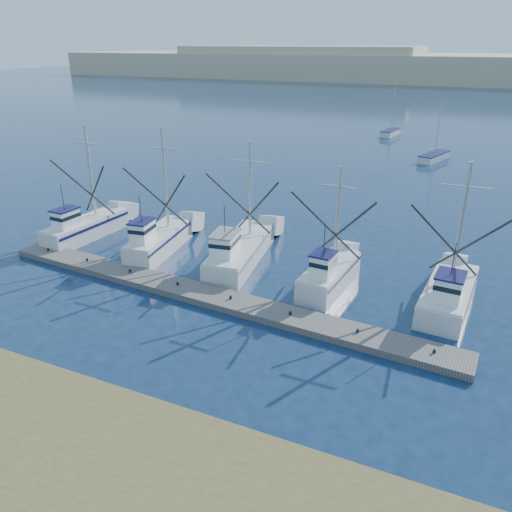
{
  "coord_description": "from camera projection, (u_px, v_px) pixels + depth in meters",
  "views": [
    {
      "loc": [
        7.98,
        -18.06,
        14.88
      ],
      "look_at": [
        -3.73,
        8.0,
        2.56
      ],
      "focal_mm": 35.0,
      "sensor_mm": 36.0,
      "label": 1
    }
  ],
  "objects": [
    {
      "name": "sailboat_far",
      "position": [
        390.0,
        133.0,
        85.39
      ],
      "size": [
        2.57,
        6.04,
        8.1
      ],
      "rotation": [
        0.0,
        0.0,
        -0.15
      ],
      "color": "silver",
      "rests_on": "ground"
    },
    {
      "name": "trawler_fleet",
      "position": [
        237.0,
        254.0,
        35.42
      ],
      "size": [
        30.92,
        9.76,
        9.22
      ],
      "color": "silver",
      "rests_on": "ground"
    },
    {
      "name": "sailboat_near",
      "position": [
        434.0,
        157.0,
        67.49
      ],
      "size": [
        3.59,
        6.69,
        8.1
      ],
      "rotation": [
        0.0,
        0.0,
        -0.3
      ],
      "color": "silver",
      "rests_on": "ground"
    },
    {
      "name": "dune_ridge",
      "position": [
        473.0,
        68.0,
        197.92
      ],
      "size": [
        360.0,
        60.0,
        10.0
      ],
      "primitive_type": "cube",
      "color": "tan",
      "rests_on": "ground"
    },
    {
      "name": "ground",
      "position": [
        259.0,
        377.0,
        24.02
      ],
      "size": [
        500.0,
        500.0,
        0.0
      ],
      "primitive_type": "plane",
      "color": "#0D223A",
      "rests_on": "ground"
    },
    {
      "name": "floating_dock",
      "position": [
        204.0,
        295.0,
        31.38
      ],
      "size": [
        32.16,
        4.53,
        0.43
      ],
      "primitive_type": "cube",
      "rotation": [
        0.0,
        0.0,
        -0.07
      ],
      "color": "#68615D",
      "rests_on": "ground"
    }
  ]
}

